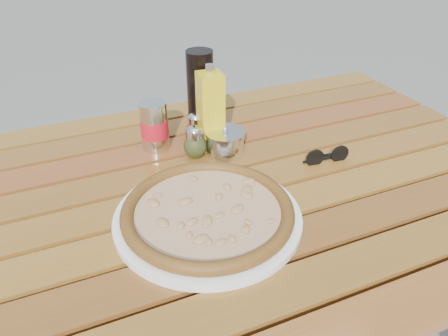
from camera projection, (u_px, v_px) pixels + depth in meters
name	position (u px, v px, depth m)	size (l,w,h in m)	color
table	(228.00, 212.00, 0.98)	(1.40, 0.90, 0.75)	#361A0C
plate	(208.00, 217.00, 0.84)	(0.36, 0.36, 0.01)	white
pizza	(208.00, 211.00, 0.83)	(0.40, 0.40, 0.03)	beige
pepper_shaker	(196.00, 129.00, 1.08)	(0.07, 0.07, 0.08)	#A82F13
oregano_shaker	(195.00, 143.00, 1.02)	(0.07, 0.07, 0.08)	#3E441B
dark_bottle	(201.00, 95.00, 1.08)	(0.07, 0.07, 0.22)	black
soda_can	(154.00, 126.00, 1.05)	(0.09, 0.09, 0.12)	silver
olive_oil_cruet	(211.00, 111.00, 1.03)	(0.06, 0.06, 0.21)	gold
parmesan_tin	(225.00, 142.00, 1.04)	(0.10, 0.10, 0.07)	white
sunglasses	(327.00, 156.00, 1.01)	(0.11, 0.03, 0.04)	black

